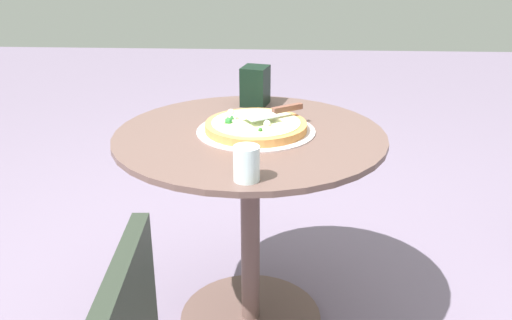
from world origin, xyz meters
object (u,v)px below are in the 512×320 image
object	(u,v)px
pizza_server	(274,112)
napkin_dispenser	(254,86)
patio_table	(250,194)
pizza_on_tray	(256,127)
drinking_cup	(247,163)

from	to	relation	value
pizza_server	napkin_dispenser	xyz separation A→B (m)	(-0.26, -0.08, 0.01)
pizza_server	napkin_dispenser	size ratio (longest dim) A/B	1.44
patio_table	pizza_server	xyz separation A→B (m)	(-0.05, 0.07, 0.27)
pizza_on_tray	patio_table	bearing A→B (deg)	-47.98
pizza_on_tray	pizza_server	world-z (taller)	pizza_server
drinking_cup	napkin_dispenser	distance (m)	0.66
patio_table	pizza_server	world-z (taller)	pizza_server
pizza_on_tray	pizza_server	bearing A→B (deg)	121.12
drinking_cup	pizza_server	bearing A→B (deg)	171.50
patio_table	pizza_on_tray	world-z (taller)	pizza_on_tray
patio_table	pizza_server	distance (m)	0.28
drinking_cup	patio_table	bearing A→B (deg)	-177.68
patio_table	napkin_dispenser	size ratio (longest dim) A/B	6.11
pizza_server	pizza_on_tray	bearing A→B (deg)	-58.88
drinking_cup	pizza_on_tray	bearing A→B (deg)	179.54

